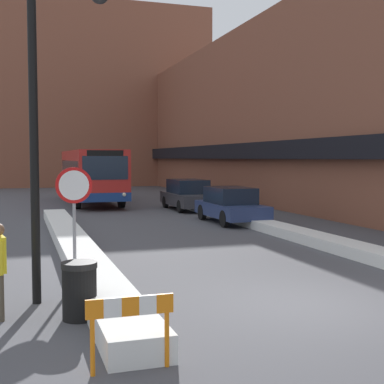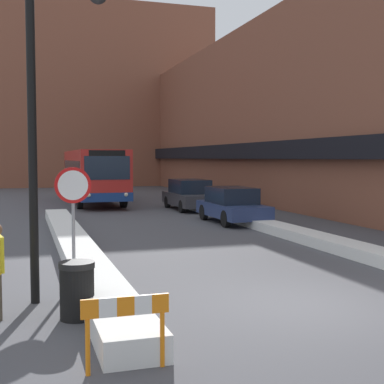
# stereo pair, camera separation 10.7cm
# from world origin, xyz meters

# --- Properties ---
(ground_plane) EXTENTS (160.00, 160.00, 0.00)m
(ground_plane) POSITION_xyz_m (0.00, 0.00, 0.00)
(ground_plane) COLOR #47474C
(building_row_right) EXTENTS (5.50, 60.00, 10.45)m
(building_row_right) POSITION_xyz_m (9.98, 24.00, 5.20)
(building_row_right) COLOR brown
(building_row_right) RESTS_ON ground_plane
(building_backdrop_far) EXTENTS (26.00, 8.00, 17.13)m
(building_backdrop_far) POSITION_xyz_m (0.00, 44.99, 8.57)
(building_backdrop_far) COLOR brown
(building_backdrop_far) RESTS_ON ground_plane
(snow_bank_left) EXTENTS (0.90, 17.78, 0.39)m
(snow_bank_left) POSITION_xyz_m (-3.60, 7.04, 0.19)
(snow_bank_left) COLOR silver
(snow_bank_left) RESTS_ON ground_plane
(snow_bank_right) EXTENTS (0.90, 20.65, 0.32)m
(snow_bank_right) POSITION_xyz_m (3.60, 8.47, 0.16)
(snow_bank_right) COLOR silver
(snow_bank_right) RESTS_ON ground_plane
(city_bus) EXTENTS (2.58, 10.85, 3.07)m
(city_bus) POSITION_xyz_m (-1.01, 23.28, 1.70)
(city_bus) COLOR red
(city_bus) RESTS_ON ground_plane
(parked_car_front) EXTENTS (1.79, 4.23, 1.45)m
(parked_car_front) POSITION_xyz_m (3.20, 12.01, 0.73)
(parked_car_front) COLOR navy
(parked_car_front) RESTS_ON ground_plane
(parked_car_middle) EXTENTS (1.88, 4.43, 1.55)m
(parked_car_middle) POSITION_xyz_m (3.20, 17.81, 0.76)
(parked_car_middle) COLOR #38383D
(parked_car_middle) RESTS_ON ground_plane
(stop_sign) EXTENTS (0.76, 0.08, 2.46)m
(stop_sign) POSITION_xyz_m (-3.96, 3.11, 1.79)
(stop_sign) COLOR gray
(stop_sign) RESTS_ON ground_plane
(street_lamp) EXTENTS (1.46, 0.36, 5.95)m
(street_lamp) POSITION_xyz_m (-4.48, 1.76, 3.72)
(street_lamp) COLOR black
(street_lamp) RESTS_ON ground_plane
(trash_bin) EXTENTS (0.59, 0.59, 0.95)m
(trash_bin) POSITION_xyz_m (-4.14, 0.53, 0.48)
(trash_bin) COLOR black
(trash_bin) RESTS_ON ground_plane
(construction_barricade) EXTENTS (1.10, 0.06, 0.94)m
(construction_barricade) POSITION_xyz_m (-3.77, -1.85, 0.67)
(construction_barricade) COLOR orange
(construction_barricade) RESTS_ON ground_plane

